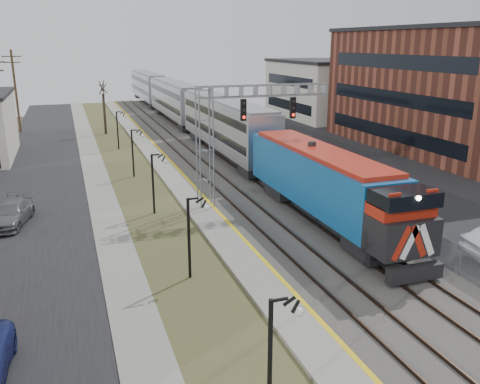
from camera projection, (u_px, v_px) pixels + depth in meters
name	position (u px, v px, depth m)	size (l,w,h in m)	color
street_west	(36.00, 195.00, 37.25)	(7.00, 120.00, 0.04)	black
sidewalk	(100.00, 189.00, 38.64)	(2.00, 120.00, 0.08)	gray
grass_median	(139.00, 186.00, 39.57)	(4.00, 120.00, 0.06)	#4B4E29
platform	(177.00, 182.00, 40.48)	(2.00, 120.00, 0.24)	gray
ballast_bed	(236.00, 177.00, 42.03)	(8.00, 120.00, 0.20)	#595651
parking_lot	(362.00, 167.00, 45.78)	(16.00, 120.00, 0.04)	black
platform_edge	(188.00, 179.00, 40.72)	(0.24, 120.00, 0.01)	gold
track_near	(213.00, 177.00, 41.36)	(1.58, 120.00, 0.15)	#2D2119
track_far	(253.00, 173.00, 42.45)	(1.58, 120.00, 0.15)	#2D2119
train	(188.00, 109.00, 62.81)	(3.00, 85.85, 5.33)	#13589C
signal_gantry	(230.00, 125.00, 33.26)	(9.00, 1.07, 8.15)	gray
lampposts	(188.00, 237.00, 23.84)	(0.14, 62.14, 4.00)	black
fence	(283.00, 165.00, 43.14)	(0.04, 120.00, 1.60)	gray
bare_trees	(19.00, 150.00, 39.69)	(12.30, 42.30, 5.95)	#382D23
car_lot_d	(364.00, 182.00, 38.23)	(1.91, 4.69, 1.36)	#161A4F
car_lot_e	(367.00, 184.00, 37.36)	(1.90, 4.73, 1.61)	slate
car_lot_f	(284.00, 145.00, 52.00)	(1.45, 4.17, 1.37)	#0D4215
car_street_b	(11.00, 214.00, 31.08)	(1.93, 4.74, 1.38)	slate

